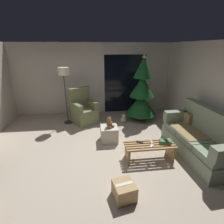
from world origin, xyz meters
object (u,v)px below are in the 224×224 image
at_px(remote_black, 140,142).
at_px(book_stack, 165,142).
at_px(teddy_bear_cream_by_tree, 123,119).
at_px(remote_white, 152,146).
at_px(armchair, 84,111).
at_px(christmas_tree, 142,93).
at_px(teddy_bear_chestnut, 109,123).
at_px(cell_phone, 166,140).
at_px(floor_lamp, 64,77).
at_px(couch, 200,139).
at_px(cardboard_box_taped_mid_floor, 124,191).
at_px(remote_silver, 152,143).
at_px(coffee_table, 150,149).
at_px(ottoman, 109,134).

xyz_separation_m(remote_black, book_stack, (0.55, -0.09, 0.03)).
relative_size(remote_black, teddy_bear_cream_by_tree, 0.55).
relative_size(remote_white, armchair, 0.14).
distance_m(christmas_tree, teddy_bear_chestnut, 1.83).
bearing_deg(cell_phone, remote_black, 168.20).
height_order(remote_black, armchair, armchair).
bearing_deg(floor_lamp, teddy_bear_cream_by_tree, -5.66).
distance_m(cell_phone, armchair, 2.89).
xyz_separation_m(book_stack, armchair, (-1.85, 2.19, -0.01)).
distance_m(floor_lamp, teddy_bear_chestnut, 2.05).
height_order(couch, cardboard_box_taped_mid_floor, couch).
xyz_separation_m(couch, remote_black, (-1.39, 0.06, -0.02)).
bearing_deg(christmas_tree, remote_silver, -99.71).
bearing_deg(remote_white, floor_lamp, 171.36).
bearing_deg(book_stack, remote_black, 170.65).
bearing_deg(couch, floor_lamp, 145.96).
relative_size(remote_black, floor_lamp, 0.09).
xyz_separation_m(coffee_table, teddy_bear_chestnut, (-0.79, 0.88, 0.27)).
distance_m(coffee_table, teddy_bear_cream_by_tree, 2.04).
bearing_deg(remote_black, armchair, -114.57).
bearing_deg(cardboard_box_taped_mid_floor, couch, 27.50).
bearing_deg(armchair, cardboard_box_taped_mid_floor, -76.55).
distance_m(coffee_table, teddy_bear_chestnut, 1.22).
bearing_deg(book_stack, armchair, 130.27).
bearing_deg(remote_silver, ottoman, 143.75).
bearing_deg(couch, armchair, 141.27).
relative_size(cell_phone, teddy_bear_chestnut, 0.50).
xyz_separation_m(couch, cell_phone, (-0.82, -0.05, 0.05)).
bearing_deg(cardboard_box_taped_mid_floor, remote_white, 49.50).
bearing_deg(cell_phone, coffee_table, 176.92).
height_order(christmas_tree, ottoman, christmas_tree).
xyz_separation_m(teddy_bear_cream_by_tree, cardboard_box_taped_mid_floor, (-0.54, -2.99, 0.02)).
height_order(couch, remote_silver, couch).
bearing_deg(coffee_table, teddy_bear_chestnut, 131.89).
distance_m(coffee_table, armchair, 2.66).
bearing_deg(ottoman, couch, -23.35).
distance_m(floor_lamp, ottoman, 2.22).
xyz_separation_m(teddy_bear_chestnut, cardboard_box_taped_mid_floor, (0.04, -1.85, -0.38)).
height_order(armchair, teddy_bear_cream_by_tree, armchair).
height_order(coffee_table, remote_black, remote_black).
relative_size(cell_phone, floor_lamp, 0.08).
relative_size(cell_phone, teddy_bear_cream_by_tree, 0.50).
height_order(teddy_bear_chestnut, teddy_bear_cream_by_tree, teddy_bear_chestnut).
bearing_deg(cell_phone, remote_white, -170.54).
relative_size(christmas_tree, floor_lamp, 1.21).
bearing_deg(remote_white, teddy_bear_chestnut, 169.57).
height_order(remote_black, teddy_bear_cream_by_tree, remote_black).
xyz_separation_m(christmas_tree, armchair, (-1.92, 0.00, -0.55)).
bearing_deg(ottoman, coffee_table, -48.11).
bearing_deg(book_stack, couch, 2.20).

